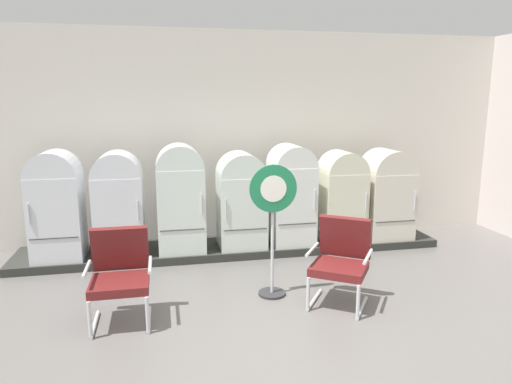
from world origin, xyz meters
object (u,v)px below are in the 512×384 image
Objects in this scene: refrigerator_3 at (241,197)px; refrigerator_4 at (291,191)px; refrigerator_2 at (180,195)px; armchair_right at (341,258)px; refrigerator_1 at (119,201)px; armchair_left at (120,272)px; refrigerator_0 at (56,202)px; refrigerator_5 at (342,194)px; sign_stand at (273,227)px; refrigerator_6 at (387,192)px.

refrigerator_4 is (0.76, 0.02, 0.06)m from refrigerator_3.
refrigerator_2 is 1.58× the size of armchair_right.
refrigerator_1 is 1.87m from armchair_left.
armchair_right is (3.33, -1.89, -0.36)m from refrigerator_0.
refrigerator_5 is 1.42× the size of armchair_right.
armchair_right is 0.84m from sign_stand.
armchair_left is 0.62× the size of sign_stand.
refrigerator_2 is 3.19m from refrigerator_6.
refrigerator_6 is at bearing -0.63° from refrigerator_4.
refrigerator_4 is at bearing 175.95° from refrigerator_5.
refrigerator_4 reaches higher than refrigerator_1.
refrigerator_3 reaches higher than refrigerator_5.
refrigerator_3 is at bearing -178.58° from refrigerator_4.
refrigerator_0 reaches higher than refrigerator_1.
refrigerator_2 is at bearing 68.72° from armchair_left.
refrigerator_6 is 1.43× the size of armchair_left.
refrigerator_5 is 1.00× the size of refrigerator_6.
refrigerator_3 is 0.94× the size of refrigerator_4.
armchair_right is at bearing -29.49° from refrigerator_0.
armchair_right is at bearing -128.32° from refrigerator_6.
refrigerator_1 is 1.04× the size of refrigerator_6.
refrigerator_1 is 1.49× the size of armchair_right.
refrigerator_0 is 1.07× the size of refrigerator_6.
sign_stand is at bearing -57.93° from refrigerator_2.
refrigerator_1 is (0.81, 0.01, -0.02)m from refrigerator_0.
refrigerator_6 is at bearing 0.27° from refrigerator_0.
armchair_left and armchair_right have the same top height.
refrigerator_6 is 2.72m from sign_stand.
refrigerator_4 reaches higher than refrigerator_5.
refrigerator_5 is (3.28, -0.02, -0.04)m from refrigerator_1.
refrigerator_2 reaches higher than armchair_right.
refrigerator_1 is 2.49m from refrigerator_4.
refrigerator_2 reaches higher than sign_stand.
refrigerator_0 reaches higher than armchair_right.
refrigerator_6 is (4.03, 0.02, -0.04)m from refrigerator_1.
refrigerator_0 is at bearing 150.51° from armchair_right.
refrigerator_4 is 1.54m from refrigerator_6.
refrigerator_4 is (3.30, 0.04, 0.01)m from refrigerator_0.
refrigerator_0 is 3.05m from sign_stand.
refrigerator_6 is 0.89× the size of sign_stand.
refrigerator_0 is 1.02× the size of refrigerator_1.
refrigerator_4 is 3.02m from armchair_left.
refrigerator_2 is (1.66, -0.01, 0.03)m from refrigerator_0.
refrigerator_0 is 1.07× the size of refrigerator_5.
sign_stand is (-2.21, -1.58, -0.00)m from refrigerator_6.
sign_stand is (2.63, -1.55, -0.06)m from refrigerator_0.
refrigerator_3 is at bearing 178.64° from refrigerator_5.
refrigerator_6 is at bearing 2.92° from refrigerator_5.
refrigerator_5 is (0.79, -0.06, -0.06)m from refrigerator_4.
refrigerator_2 is 1.11× the size of refrigerator_5.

